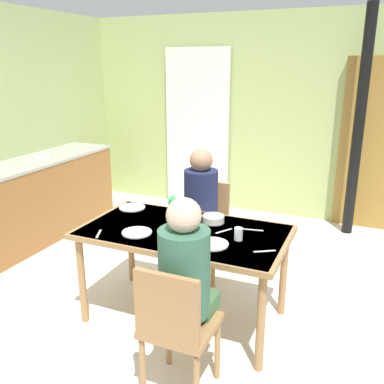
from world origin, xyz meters
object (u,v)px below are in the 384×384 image
(dining_table, at_px, (184,239))
(chair_far_diner, at_px, (206,223))
(chair_near_diner, at_px, (176,325))
(person_far_diner, at_px, (200,198))
(water_bottle_green_near, at_px, (173,212))
(water_bottle_green_far, at_px, (182,217))
(kitchen_counter, at_px, (21,205))
(person_near_diner, at_px, (185,269))
(serving_bowl_center, at_px, (213,219))

(dining_table, relative_size, chair_far_diner, 1.75)
(chair_near_diner, distance_m, person_far_diner, 1.51)
(chair_far_diner, xyz_separation_m, water_bottle_green_near, (0.04, -0.77, 0.37))
(dining_table, distance_m, person_far_diner, 0.66)
(chair_near_diner, bearing_deg, person_far_diner, 106.81)
(chair_near_diner, relative_size, water_bottle_green_far, 3.00)
(kitchen_counter, distance_m, water_bottle_green_far, 2.37)
(chair_near_diner, xyz_separation_m, person_near_diner, (0.00, 0.14, 0.28))
(chair_near_diner, bearing_deg, kitchen_counter, 151.35)
(water_bottle_green_far, bearing_deg, kitchen_counter, 162.96)
(dining_table, height_order, serving_bowl_center, serving_bowl_center)
(person_near_diner, height_order, water_bottle_green_far, person_near_diner)
(person_far_diner, height_order, water_bottle_green_near, person_far_diner)
(serving_bowl_center, bearing_deg, chair_far_diner, 116.81)
(chair_near_diner, relative_size, serving_bowl_center, 5.12)
(chair_far_diner, height_order, water_bottle_green_far, water_bottle_green_far)
(water_bottle_green_near, bearing_deg, water_bottle_green_far, -39.27)
(person_near_diner, xyz_separation_m, serving_bowl_center, (-0.15, 0.87, -0.01))
(water_bottle_green_near, xyz_separation_m, water_bottle_green_far, (0.12, -0.09, 0.01))
(dining_table, xyz_separation_m, water_bottle_green_near, (-0.09, 0.00, 0.19))
(kitchen_counter, distance_m, serving_bowl_center, 2.40)
(chair_far_diner, distance_m, water_bottle_green_far, 0.96)
(chair_near_diner, bearing_deg, dining_table, 110.94)
(kitchen_counter, height_order, chair_far_diner, kitchen_counter)
(chair_near_diner, distance_m, water_bottle_green_far, 0.83)
(kitchen_counter, bearing_deg, water_bottle_green_near, -15.57)
(person_near_diner, xyz_separation_m, water_bottle_green_near, (-0.39, 0.64, 0.08))
(person_near_diner, relative_size, water_bottle_green_far, 2.65)
(chair_near_diner, bearing_deg, person_near_diner, 90.00)
(person_far_diner, height_order, water_bottle_green_far, person_far_diner)
(serving_bowl_center, bearing_deg, kitchen_counter, 171.25)
(dining_table, distance_m, person_near_diner, 0.71)
(person_far_diner, bearing_deg, water_bottle_green_far, 102.16)
(chair_near_diner, height_order, water_bottle_green_near, water_bottle_green_near)
(kitchen_counter, height_order, water_bottle_green_near, water_bottle_green_near)
(dining_table, distance_m, water_bottle_green_near, 0.21)
(dining_table, height_order, chair_near_diner, chair_near_diner)
(chair_far_diner, bearing_deg, chair_near_diner, 105.40)
(chair_near_diner, xyz_separation_m, chair_far_diner, (-0.43, 1.55, 0.00))
(chair_far_diner, bearing_deg, dining_table, 99.55)
(chair_far_diner, height_order, water_bottle_green_near, water_bottle_green_near)
(water_bottle_green_near, bearing_deg, chair_near_diner, -63.62)
(dining_table, xyz_separation_m, serving_bowl_center, (0.15, 0.23, 0.10))
(water_bottle_green_far, relative_size, serving_bowl_center, 1.71)
(water_bottle_green_far, bearing_deg, chair_near_diner, -68.44)
(chair_near_diner, distance_m, chair_far_diner, 1.61)
(person_near_diner, bearing_deg, dining_table, 114.91)
(kitchen_counter, relative_size, chair_far_diner, 3.00)
(chair_far_diner, relative_size, water_bottle_green_near, 3.31)
(dining_table, height_order, person_near_diner, person_near_diner)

